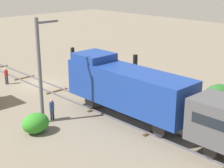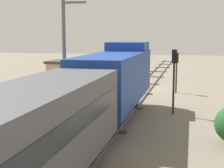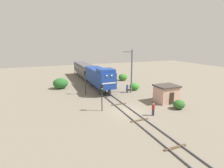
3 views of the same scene
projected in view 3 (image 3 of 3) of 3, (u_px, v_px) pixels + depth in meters
The scene contains 14 objects.
ground_plane at pixel (128, 112), 24.02m from camera, with size 110.88×110.88×0.00m, color #756B5B.
railway_track at pixel (128, 111), 24.00m from camera, with size 2.40×73.92×0.16m.
locomotive at pixel (99, 76), 34.58m from camera, with size 2.90×11.60×4.60m.
passenger_car_leading at pixel (84, 69), 46.66m from camera, with size 2.84×14.00×3.66m.
traffic_signal_near at pixel (102, 93), 23.70m from camera, with size 0.32×0.34×3.67m.
traffic_signal_mid at pixel (85, 78), 31.33m from camera, with size 0.32×0.34×4.33m.
worker_near_track at pixel (153, 108), 22.47m from camera, with size 0.38×0.38×1.70m.
worker_by_signal at pixel (127, 88), 32.97m from camera, with size 0.38×0.38×1.70m.
catenary_mast at pixel (131, 70), 32.40m from camera, with size 1.94×0.28×8.06m.
relay_hut at pixel (166, 93), 27.69m from camera, with size 3.50×2.90×2.74m.
bush_near at pixel (134, 86), 34.84m from camera, with size 2.02×1.66×1.47m, color #2F8426.
bush_mid at pixel (123, 77), 43.89m from camera, with size 2.33×1.90×1.69m, color #347726.
bush_far at pixel (179, 104), 24.90m from camera, with size 1.82×1.49×1.33m, color #2C6026.
bush_back at pixel (61, 83), 35.93m from camera, with size 3.01×2.46×2.19m, color #245E26.
Camera 3 is at (-10.50, -20.02, 9.21)m, focal length 28.00 mm.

